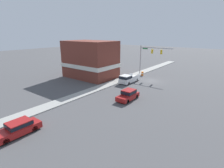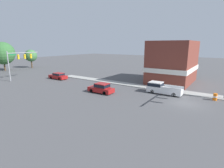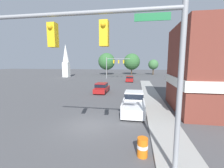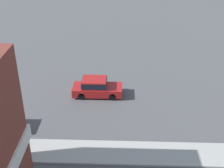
{
  "view_description": "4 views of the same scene",
  "coord_description": "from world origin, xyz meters",
  "views": [
    {
      "loc": [
        -16.32,
        35.75,
        10.54
      ],
      "look_at": [
        0.62,
        13.66,
        2.32
      ],
      "focal_mm": 28.0,
      "sensor_mm": 36.0,
      "label": 1
    },
    {
      "loc": [
        -24.75,
        -4.56,
        7.98
      ],
      "look_at": [
        -1.45,
        11.25,
        1.6
      ],
      "focal_mm": 28.0,
      "sensor_mm": 36.0,
      "label": 2
    },
    {
      "loc": [
        3.51,
        -10.82,
        4.92
      ],
      "look_at": [
        -0.17,
        11.43,
        1.71
      ],
      "focal_mm": 24.0,
      "sensor_mm": 36.0,
      "label": 3
    },
    {
      "loc": [
        22.29,
        15.24,
        14.58
      ],
      "look_at": [
        1.41,
        14.49,
        3.13
      ],
      "focal_mm": 50.0,
      "sensor_mm": 36.0,
      "label": 4
    }
  ],
  "objects": [
    {
      "name": "car_lead",
      "position": [
        -2.15,
        12.94,
        0.85
      ],
      "size": [
        1.87,
        4.44,
        1.65
      ],
      "color": "black",
      "rests_on": "ground"
    }
  ]
}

